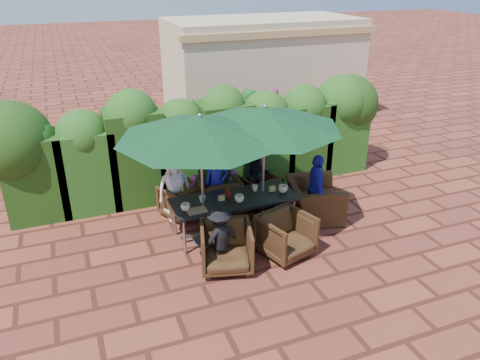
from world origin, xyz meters
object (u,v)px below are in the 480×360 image
object	(u,v)px
chair_near_left	(226,245)
chair_far_right	(260,189)
chair_near_right	(286,233)
chair_end_right	(314,194)
dining_table	(234,202)
umbrella_left	(200,127)
umbrella_right	(265,118)
chair_far_left	(182,198)
chair_far_mid	(219,194)

from	to	relation	value
chair_near_left	chair_far_right	bearing A→B (deg)	68.06
chair_near_right	chair_end_right	bearing A→B (deg)	25.47
dining_table	umbrella_left	bearing A→B (deg)	-175.97
umbrella_right	chair_end_right	xyz separation A→B (m)	(1.13, -0.03, -1.71)
chair_far_left	chair_near_left	world-z (taller)	chair_near_left
chair_near_right	chair_end_right	world-z (taller)	chair_end_right
chair_near_left	chair_near_right	world-z (taller)	chair_near_left
chair_far_left	chair_far_mid	xyz separation A→B (m)	(0.74, -0.19, 0.05)
dining_table	chair_far_mid	world-z (taller)	chair_far_mid
chair_near_right	chair_end_right	xyz separation A→B (m)	(1.14, 1.04, 0.08)
dining_table	chair_near_right	size ratio (longest dim) A/B	2.75
umbrella_left	chair_near_right	size ratio (longest dim) A/B	3.42
dining_table	chair_far_left	xyz separation A→B (m)	(-0.74, 1.06, -0.29)
chair_far_mid	chair_far_right	bearing A→B (deg)	-173.84
chair_end_right	umbrella_left	bearing A→B (deg)	105.43
chair_near_right	chair_end_right	size ratio (longest dim) A/B	0.73
umbrella_right	chair_far_right	distance (m)	2.07
dining_table	chair_near_right	xyz separation A→B (m)	(0.59, -1.00, -0.25)
umbrella_right	chair_far_mid	bearing A→B (deg)	127.64
dining_table	chair_near_left	distance (m)	1.15
chair_far_left	chair_near_right	world-z (taller)	chair_near_right
chair_near_left	chair_end_right	size ratio (longest dim) A/B	0.75
umbrella_left	chair_far_left	bearing A→B (deg)	96.44
chair_near_left	chair_end_right	distance (m)	2.48
chair_far_left	chair_end_right	world-z (taller)	chair_end_right
chair_near_left	umbrella_right	bearing A→B (deg)	58.53
chair_far_right	chair_near_right	xyz separation A→B (m)	(-0.35, -1.92, 0.07)
umbrella_left	chair_far_mid	world-z (taller)	umbrella_left
chair_far_mid	chair_near_left	bearing A→B (deg)	77.21
dining_table	chair_near_left	world-z (taller)	chair_near_left
dining_table	chair_far_left	distance (m)	1.33
chair_far_right	chair_far_mid	bearing A→B (deg)	-12.30
umbrella_right	dining_table	bearing A→B (deg)	-173.70
dining_table	umbrella_right	xyz separation A→B (m)	(0.61, 0.07, 1.54)
chair_far_left	chair_far_mid	world-z (taller)	chair_far_mid
dining_table	chair_far_mid	size ratio (longest dim) A/B	2.71
chair_near_left	chair_near_right	xyz separation A→B (m)	(1.11, -0.00, -0.01)
dining_table	chair_far_right	size ratio (longest dim) A/B	3.27
dining_table	umbrella_right	bearing A→B (deg)	6.30
chair_near_left	umbrella_left	bearing A→B (deg)	111.32
chair_near_right	chair_end_right	distance (m)	1.55
chair_far_left	chair_end_right	size ratio (longest dim) A/B	0.66
chair_far_mid	chair_near_right	size ratio (longest dim) A/B	1.02
umbrella_right	chair_end_right	distance (m)	2.05
chair_near_left	chair_near_right	distance (m)	1.12
chair_far_mid	chair_near_right	world-z (taller)	chair_far_mid
chair_far_right	chair_near_left	size ratio (longest dim) A/B	0.82
chair_far_right	chair_near_left	distance (m)	2.42
chair_far_mid	chair_far_right	world-z (taller)	chair_far_mid
umbrella_right	chair_far_mid	distance (m)	2.05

